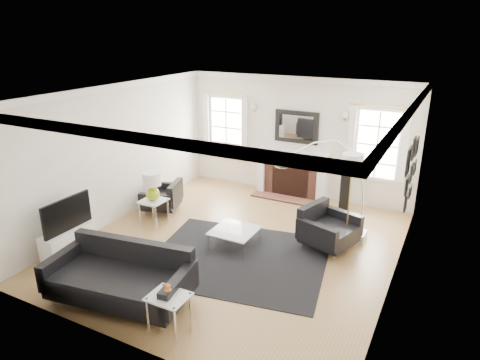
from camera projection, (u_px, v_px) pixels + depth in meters
The scene contains 25 objects.
floor at pixel (237, 245), 7.97m from camera, with size 6.00×6.00×0.00m, color olive.
back_wall at pixel (297, 137), 10.01m from camera, with size 5.50×0.04×2.80m, color beige.
front_wall at pixel (117, 246), 4.99m from camera, with size 5.50×0.04×2.80m, color beige.
left_wall at pixel (118, 154), 8.69m from camera, with size 0.04×6.00×2.80m, color beige.
right_wall at pixel (401, 201), 6.30m from camera, with size 0.04×6.00×2.80m, color beige.
ceiling at pixel (237, 93), 7.03m from camera, with size 5.50×6.00×0.02m, color white.
crown_molding at pixel (237, 97), 7.05m from camera, with size 5.50×6.00×0.12m, color white.
fireplace at pixel (292, 174), 10.12m from camera, with size 1.70×0.69×1.11m.
mantel_mirror at pixel (296, 127), 9.89m from camera, with size 1.05×0.07×0.75m.
window_left at pixel (227, 127), 10.75m from camera, with size 1.24×0.15×1.62m.
window_right at pixel (377, 145), 9.14m from camera, with size 1.24×0.15×1.62m.
gallery_wall at pixel (411, 168), 7.36m from camera, with size 0.04×1.73×1.29m.
tv_unit at pixel (69, 238), 7.50m from camera, with size 0.35×1.00×1.09m.
area_rug at pixel (239, 258), 7.49m from camera, with size 2.99×2.49×0.01m, color black.
sofa at pixel (122, 278), 6.24m from camera, with size 2.21×1.26×0.68m.
armchair_left at pixel (164, 198), 9.33m from camera, with size 0.95×1.01×0.56m.
armchair_right at pixel (326, 229), 7.78m from camera, with size 1.08×1.15×0.64m.
coffee_table at pixel (234, 231), 7.79m from camera, with size 0.77×0.77×0.34m.
side_table_left at pixel (154, 205), 8.66m from camera, with size 0.48×0.48×0.53m.
nesting_table at pixel (169, 304), 5.53m from camera, with size 0.51×0.43×0.56m.
gourd_lamp at pixel (152, 184), 8.52m from camera, with size 0.37×0.37×0.59m.
orange_vase at pixel (168, 290), 5.46m from camera, with size 0.10×0.10×0.16m.
arc_floor_lamp at pixel (324, 189), 7.58m from camera, with size 1.47×1.36×2.08m.
stick_floor_lamp at pixel (352, 167), 7.39m from camera, with size 0.36×0.36×1.78m.
speaker_tower at pixel (345, 189), 9.18m from camera, with size 0.22×0.22×1.08m, color black.
Camera 1 is at (3.33, -6.28, 3.80)m, focal length 32.00 mm.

